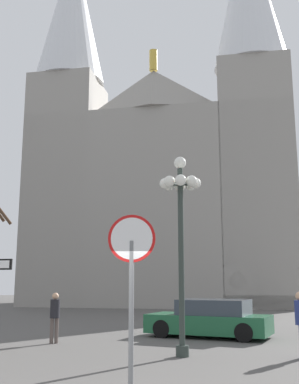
{
  "coord_description": "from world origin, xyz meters",
  "views": [
    {
      "loc": [
        1.21,
        -6.28,
        2.04
      ],
      "look_at": [
        0.24,
        17.14,
        6.59
      ],
      "focal_mm": 42.82,
      "sensor_mm": 36.0,
      "label": 1
    }
  ],
  "objects": [
    {
      "name": "cathedral",
      "position": [
        0.63,
        33.1,
        11.57
      ],
      "size": [
        23.42,
        15.14,
        34.86
      ],
      "color": "gray",
      "rests_on": "ground"
    },
    {
      "name": "parked_car_far_green",
      "position": [
        2.72,
        11.19,
        0.64
      ],
      "size": [
        4.81,
        3.41,
        1.36
      ],
      "color": "#1E5B38",
      "rests_on": "ground"
    },
    {
      "name": "street_lamp",
      "position": [
        1.57,
        6.82,
        3.92
      ],
      "size": [
        1.21,
        1.21,
        5.63
      ],
      "color": "#2D3833",
      "rests_on": "ground"
    },
    {
      "name": "stop_sign",
      "position": [
        0.62,
        1.05,
        2.16
      ],
      "size": [
        0.77,
        0.08,
        3.09
      ],
      "color": "slate",
      "rests_on": "ground"
    },
    {
      "name": "pedestrian_standing",
      "position": [
        -2.61,
        9.35,
        0.99
      ],
      "size": [
        0.32,
        0.32,
        1.64
      ],
      "color": "#594C47",
      "rests_on": "ground"
    }
  ]
}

